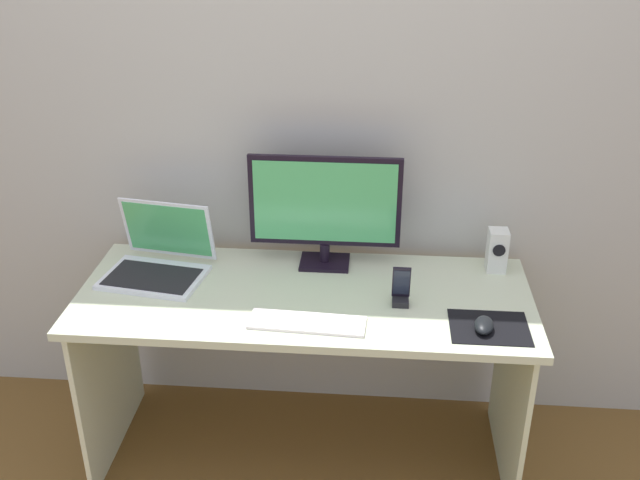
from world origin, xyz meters
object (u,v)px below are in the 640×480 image
at_px(monitor, 325,207).
at_px(mouse, 484,325).
at_px(phone_in_dock, 401,291).
at_px(laptop, 158,261).
at_px(speaker_right, 497,250).
at_px(keyboard_external, 307,323).

xyz_separation_m(monitor, mouse, (0.53, -0.40, -0.21)).
relative_size(monitor, phone_in_dock, 3.91).
bearing_deg(laptop, mouse, -14.19).
height_order(monitor, speaker_right, monitor).
distance_m(speaker_right, keyboard_external, 0.77).
relative_size(monitor, keyboard_external, 1.45).
bearing_deg(mouse, speaker_right, 87.99).
bearing_deg(mouse, keyboard_external, -169.05).
height_order(monitor, laptop, monitor).
bearing_deg(speaker_right, keyboard_external, -147.19).
xyz_separation_m(keyboard_external, phone_in_dock, (0.30, 0.15, 0.04)).
relative_size(monitor, laptop, 1.40).
distance_m(laptop, keyboard_external, 0.64).
relative_size(laptop, phone_in_dock, 2.79).
bearing_deg(monitor, laptop, -168.49).
bearing_deg(monitor, mouse, -37.14).
height_order(speaker_right, mouse, speaker_right).
bearing_deg(mouse, laptop, 176.04).
bearing_deg(phone_in_dock, keyboard_external, -153.01).
relative_size(keyboard_external, mouse, 3.73).
bearing_deg(laptop, phone_in_dock, -9.11).
height_order(mouse, phone_in_dock, phone_in_dock).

